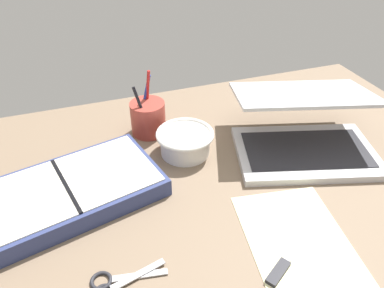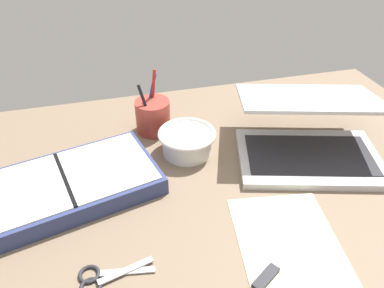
# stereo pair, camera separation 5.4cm
# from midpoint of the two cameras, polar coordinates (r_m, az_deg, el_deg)

# --- Properties ---
(desk_top) EXTENTS (1.40, 1.00, 0.02)m
(desk_top) POSITION_cam_midpoint_polar(r_m,az_deg,el_deg) (0.84, 4.96, -8.28)
(desk_top) COLOR #75604C
(desk_top) RESTS_ON ground
(laptop) EXTENTS (0.41, 0.39, 0.15)m
(laptop) POSITION_cam_midpoint_polar(r_m,az_deg,el_deg) (0.97, 18.90, 1.04)
(laptop) COLOR #B7B7BC
(laptop) RESTS_ON desk_top
(bowl) EXTENTS (0.14, 0.14, 0.06)m
(bowl) POSITION_cam_midpoint_polar(r_m,az_deg,el_deg) (0.93, 0.88, 0.43)
(bowl) COLOR silver
(bowl) RESTS_ON desk_top
(pen_cup) EXTENTS (0.09, 0.09, 0.17)m
(pen_cup) POSITION_cam_midpoint_polar(r_m,az_deg,el_deg) (1.01, -4.48, 4.29)
(pen_cup) COLOR #9E382D
(pen_cup) RESTS_ON desk_top
(planner) EXTENTS (0.43, 0.30, 0.05)m
(planner) POSITION_cam_midpoint_polar(r_m,az_deg,el_deg) (0.86, -16.88, -6.16)
(planner) COLOR navy
(planner) RESTS_ON desk_top
(scissors) EXTENTS (0.13, 0.07, 0.01)m
(scissors) POSITION_cam_midpoint_polar(r_m,az_deg,el_deg) (0.70, -11.70, -19.46)
(scissors) COLOR #B7B7BC
(scissors) RESTS_ON desk_top
(paper_sheet_front) EXTENTS (0.23, 0.31, 0.00)m
(paper_sheet_front) POSITION_cam_midpoint_polar(r_m,az_deg,el_deg) (0.76, 16.97, -15.26)
(paper_sheet_front) COLOR #F4EFB2
(paper_sheet_front) RESTS_ON desk_top
(usb_drive) EXTENTS (0.07, 0.05, 0.01)m
(usb_drive) POSITION_cam_midpoint_polar(r_m,az_deg,el_deg) (0.71, 13.57, -19.16)
(usb_drive) COLOR black
(usb_drive) RESTS_ON desk_top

